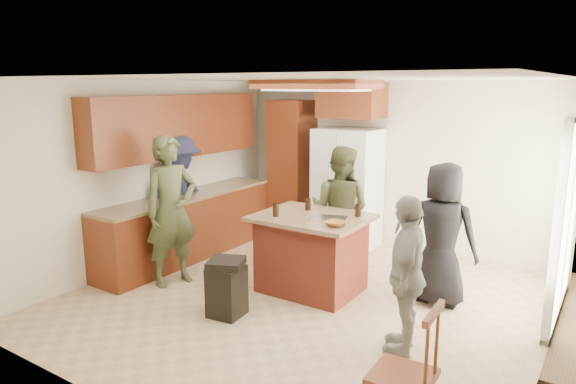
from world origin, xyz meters
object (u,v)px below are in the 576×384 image
Objects in this scene: trash_bin at (227,287)px; spindle_chair at (405,377)px; person_counter at (179,198)px; kitchen_island at (311,253)px; person_behind_right at (442,234)px; person_side_right at (406,275)px; refrigerator at (347,188)px; person_front_left at (171,211)px; person_behind_left at (340,210)px.

spindle_chair is (2.29, -0.81, 0.13)m from trash_bin.
kitchen_island is (2.14, 0.03, -0.41)m from person_counter.
person_behind_right is 1.24m from person_side_right.
person_counter reaches higher than person_side_right.
trash_bin is at bearing -88.91° from refrigerator.
person_front_left is at bearing 162.79° from trash_bin.
person_front_left reaches higher than person_behind_left.
refrigerator is (1.10, 2.55, -0.03)m from person_front_left.
person_counter is 2.12m from trash_bin.
person_side_right is 0.84× the size of person_counter.
person_counter is 1.39× the size of kitchen_island.
person_behind_left is 3.30m from spindle_chair.
person_behind_left is 0.84m from kitchen_island.
person_counter is at bearing -132.29° from refrigerator.
kitchen_island is (0.46, -1.82, -0.43)m from refrigerator.
kitchen_island is at bearing -82.62° from person_counter.
kitchen_island is at bearing 85.71° from person_behind_left.
person_side_right is (1.48, -1.51, -0.09)m from person_behind_left.
person_side_right is at bearing 94.34° from person_behind_right.
kitchen_island is at bearing -132.70° from person_side_right.
person_front_left is 2.78m from refrigerator.
person_front_left reaches higher than person_side_right.
person_behind_right is at bearing 41.27° from trash_bin.
person_behind_left is (1.54, 1.49, -0.09)m from person_front_left.
person_front_left is at bearing -133.76° from person_counter.
person_front_left is 1.45× the size of kitchen_island.
spindle_chair is at bearing -19.48° from trash_bin.
refrigerator is at bearing -6.53° from person_front_left.
person_front_left is 3.02m from person_side_right.
person_counter is (-3.60, 0.72, 0.14)m from person_side_right.
refrigerator reaches higher than person_counter.
refrigerator is at bearing 91.09° from trash_bin.
kitchen_island reaches higher than trash_bin.
spindle_chair is at bearing 5.60° from person_side_right.
person_front_left is 1.86× the size of spindle_chair.
person_front_left is at bearing -113.39° from refrigerator.
refrigerator is 1.81× the size of spindle_chair.
person_side_right reaches higher than trash_bin.
person_counter reaches higher than spindle_chair.
person_behind_right is 2.46m from spindle_chair.
person_front_left is 1.78m from kitchen_island.
person_front_left is 1.10× the size of person_behind_left.
person_behind_right is at bearing 19.15° from kitchen_island.
person_counter is 2.18m from kitchen_island.
person_behind_left is at bearing -9.37° from person_behind_right.
trash_bin is at bearing -114.80° from person_counter.
spindle_chair is (2.35, -3.72, -0.45)m from refrigerator.
person_counter is (-2.12, -0.79, 0.05)m from person_behind_left.
spindle_chair is (0.44, -1.15, -0.29)m from person_side_right.
trash_bin is (-0.38, -1.85, -0.52)m from person_behind_left.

